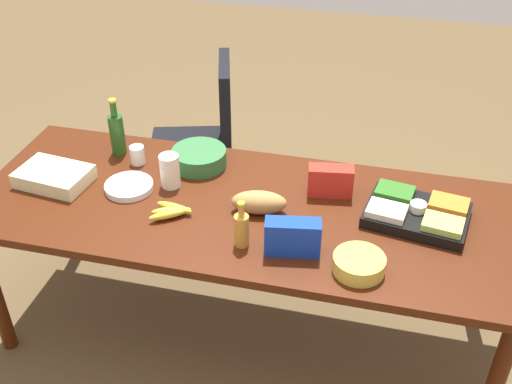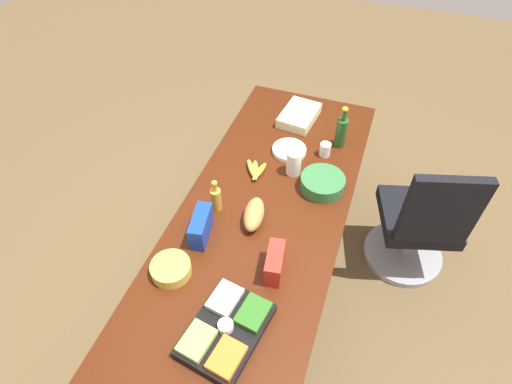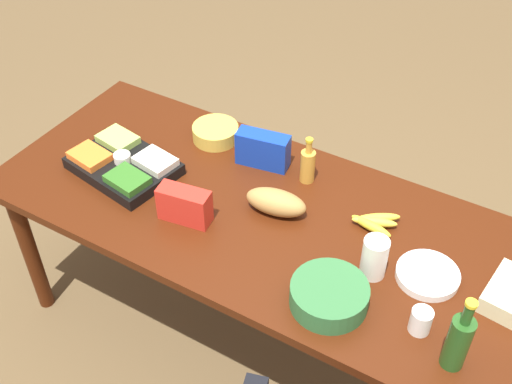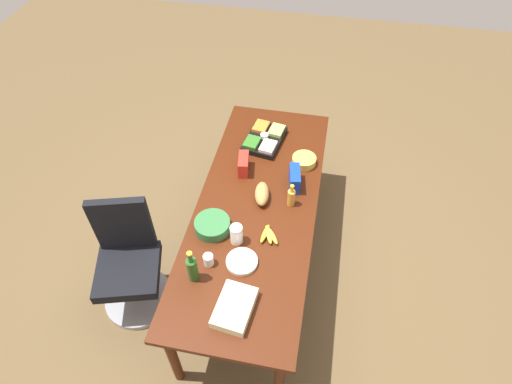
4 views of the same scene
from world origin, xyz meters
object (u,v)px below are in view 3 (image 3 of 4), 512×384
chip_bowl (215,133)px  mayo_jar (374,258)px  salad_bowl (329,295)px  dressing_bottle (308,165)px  conference_table (288,236)px  veggie_tray (123,164)px  chip_bag_red (185,205)px  banana_bunch (375,222)px  wine_bottle (458,341)px  paper_cup (421,321)px  chip_bag_blue (263,150)px  paper_plate_stack (428,275)px  bread_loaf (276,202)px

chip_bowl → mayo_jar: mayo_jar is taller
salad_bowl → dressing_bottle: size_ratio=1.26×
conference_table → mayo_jar: bearing=-11.7°
veggie_tray → chip_bag_red: chip_bag_red is taller
chip_bag_red → mayo_jar: size_ratio=1.26×
banana_bunch → wine_bottle: wine_bottle is taller
dressing_bottle → paper_cup: bearing=-36.5°
chip_bag_red → chip_bag_blue: size_ratio=0.91×
chip_bag_red → mayo_jar: mayo_jar is taller
paper_plate_stack → wine_bottle: 0.35m
conference_table → chip_bag_blue: bearing=135.8°
paper_plate_stack → chip_bag_red: size_ratio=1.10×
conference_table → salad_bowl: salad_bowl is taller
conference_table → veggie_tray: veggie_tray is taller
chip_bag_red → paper_cup: bearing=-2.5°
veggie_tray → banana_bunch: 1.05m
conference_table → chip_bag_red: (-0.35, -0.18, 0.15)m
conference_table → veggie_tray: 0.75m
salad_bowl → mayo_jar: 0.21m
chip_bowl → mayo_jar: (0.90, -0.38, 0.05)m
chip_bowl → veggie_tray: bearing=-118.5°
mayo_jar → bread_loaf: bearing=167.0°
salad_bowl → chip_bowl: size_ratio=1.30×
mayo_jar → chip_bag_blue: size_ratio=0.72×
banana_bunch → wine_bottle: size_ratio=0.60×
veggie_tray → chip_bag_red: 0.40m
dressing_bottle → chip_bag_blue: size_ratio=0.95×
paper_plate_stack → chip_bag_red: chip_bag_red is taller
veggie_tray → chip_bag_red: size_ratio=2.32×
paper_plate_stack → veggie_tray: size_ratio=0.47×
chip_bowl → salad_bowl: bearing=-34.9°
bread_loaf → chip_bag_red: size_ratio=1.20×
bread_loaf → wine_bottle: 0.86m
bread_loaf → dressing_bottle: 0.23m
chip_bag_red → salad_bowl: bearing=-8.2°
paper_plate_stack → veggie_tray: bearing=-176.5°
conference_table → wine_bottle: size_ratio=8.24×
conference_table → paper_cup: size_ratio=26.82×
veggie_tray → paper_cup: (1.33, -0.15, 0.01)m
salad_bowl → chip_bag_blue: bearing=136.5°
bread_loaf → veggie_tray: bearing=-171.2°
veggie_tray → chip_bowl: bearing=61.5°
mayo_jar → salad_bowl: bearing=-110.1°
veggie_tray → banana_bunch: bearing=12.1°
bread_loaf → chip_bag_red: 0.35m
mayo_jar → dressing_bottle: (-0.43, 0.33, 0.00)m
conference_table → chip_bowl: size_ratio=11.95×
paper_cup → dressing_bottle: size_ratio=0.43×
conference_table → dressing_bottle: size_ratio=11.60×
paper_plate_stack → veggie_tray: 1.28m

